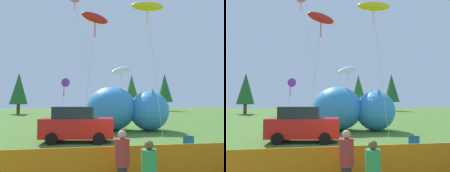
# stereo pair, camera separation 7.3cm
# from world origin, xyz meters

# --- Properties ---
(ground_plane) EXTENTS (120.00, 120.00, 0.00)m
(ground_plane) POSITION_xyz_m (0.00, 0.00, 0.00)
(ground_plane) COLOR #4C752D
(parked_car) EXTENTS (4.42, 2.38, 2.08)m
(parked_car) POSITION_xyz_m (-1.93, 3.05, 1.03)
(parked_car) COLOR red
(parked_car) RESTS_ON ground
(folding_chair) EXTENTS (0.58, 0.58, 0.90)m
(folding_chair) POSITION_xyz_m (2.73, -1.12, 0.52)
(folding_chair) COLOR #1959A5
(folding_chair) RESTS_ON ground
(inflatable_cat) EXTENTS (6.96, 4.44, 3.55)m
(inflatable_cat) POSITION_xyz_m (2.14, 7.22, 1.64)
(inflatable_cat) COLOR #338CD8
(inflatable_cat) RESTS_ON ground
(safety_fence) EXTENTS (10.01, 0.57, 1.29)m
(safety_fence) POSITION_xyz_m (0.66, -4.11, 0.59)
(safety_fence) COLOR orange
(safety_fence) RESTS_ON ground
(spectator_in_white_shirt) EXTENTS (0.37, 0.37, 1.71)m
(spectator_in_white_shirt) POSITION_xyz_m (-1.17, -4.62, 0.93)
(spectator_in_white_shirt) COLOR #2D2D38
(spectator_in_white_shirt) RESTS_ON ground
(kite_purple_delta) EXTENTS (1.05, 2.46, 4.53)m
(kite_purple_delta) POSITION_xyz_m (-2.76, 9.66, 4.05)
(kite_purple_delta) COLOR silver
(kite_purple_delta) RESTS_ON ground
(kite_white_ghost) EXTENTS (2.35, 1.61, 5.69)m
(kite_white_ghost) POSITION_xyz_m (2.16, 8.38, 5.06)
(kite_white_ghost) COLOR silver
(kite_white_ghost) RESTS_ON ground
(kite_red_lizard) EXTENTS (2.07, 1.17, 8.46)m
(kite_red_lizard) POSITION_xyz_m (-0.74, 4.17, 7.92)
(kite_red_lizard) COLOR silver
(kite_red_lizard) RESTS_ON ground
(kite_yellow_hero) EXTENTS (2.26, 1.77, 9.34)m
(kite_yellow_hero) POSITION_xyz_m (2.73, 3.56, 8.79)
(kite_yellow_hero) COLOR silver
(kite_yellow_hero) RESTS_ON ground
(horizon_tree_east) EXTENTS (3.04, 3.04, 7.26)m
(horizon_tree_east) POSITION_xyz_m (-10.72, 30.90, 4.46)
(horizon_tree_east) COLOR brown
(horizon_tree_east) RESTS_ON ground
(horizon_tree_west) EXTENTS (3.54, 3.54, 8.46)m
(horizon_tree_west) POSITION_xyz_m (19.58, 36.27, 5.19)
(horizon_tree_west) COLOR brown
(horizon_tree_west) RESTS_ON ground
(horizon_tree_northeast) EXTENTS (3.07, 3.07, 7.32)m
(horizon_tree_northeast) POSITION_xyz_m (9.90, 30.49, 4.50)
(horizon_tree_northeast) COLOR brown
(horizon_tree_northeast) RESTS_ON ground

